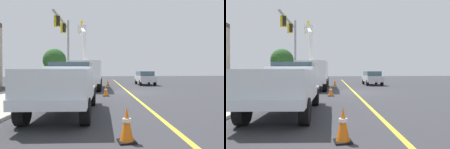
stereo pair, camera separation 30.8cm
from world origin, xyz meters
The scene contains 11 objects.
ground centered at (0.00, 0.00, 0.00)m, with size 120.00×120.00×0.00m, color #38383D.
sidewalk_far_side centered at (1.05, 7.01, 0.06)m, with size 60.00×3.60×0.12m, color #B2ADA3.
lane_centre_stripe centered at (0.00, 0.00, 0.00)m, with size 50.00×0.16×0.01m, color yellow.
utility_bucket_truck centered at (3.62, 3.00, 1.61)m, with size 8.48×3.68×6.79m.
service_pickup_truck centered at (-7.91, 4.70, 1.12)m, with size 5.85×2.90×2.06m.
passing_minivan centered at (8.45, -4.44, 0.97)m, with size 5.03×2.59×1.69m.
traffic_cone_leading centered at (-11.55, 3.19, 0.41)m, with size 0.40×0.40×0.83m.
traffic_cone_mid_front centered at (-2.48, 2.24, 0.35)m, with size 0.40×0.40×0.71m.
traffic_cone_mid_rear centered at (7.47, 0.41, 0.43)m, with size 0.40×0.40×0.88m.
traffic_signal_mast centered at (6.19, 5.22, 5.16)m, with size 7.17×1.24×7.58m.
street_tree_right centered at (12.55, 6.81, 3.18)m, with size 3.09×3.09×4.74m.
Camera 2 is at (-16.20, 4.11, 1.63)m, focal length 33.16 mm.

